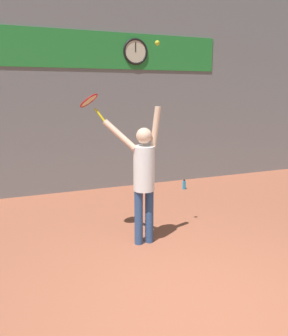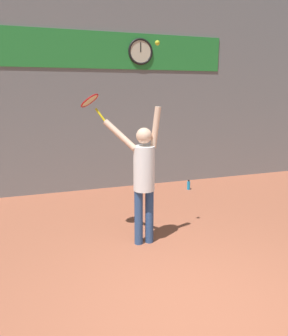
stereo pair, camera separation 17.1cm
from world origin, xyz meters
TOP-DOWN VIEW (x-y plane):
  - ground_plane at (0.00, 0.00)m, footprint 18.00×18.00m
  - back_wall at (0.00, 5.15)m, footprint 18.00×0.10m
  - sponsor_banner at (0.00, 5.09)m, footprint 6.04×0.02m
  - scoreboard_clock at (0.94, 5.07)m, footprint 0.60×0.05m
  - tennis_player at (-0.05, 1.95)m, footprint 0.82×0.51m
  - tennis_racket at (-0.73, 2.36)m, footprint 0.41×0.41m
  - tennis_ball at (0.13, 1.88)m, footprint 0.07×0.07m
  - water_bottle at (1.91, 4.32)m, footprint 0.07×0.07m

SIDE VIEW (x-z plane):
  - ground_plane at x=0.00m, z-range 0.00..0.00m
  - water_bottle at x=1.91m, z-range -0.01..0.23m
  - tennis_player at x=-0.05m, z-range 0.05..2.17m
  - tennis_racket at x=-0.73m, z-range 1.96..2.38m
  - back_wall at x=0.00m, z-range 0.00..5.00m
  - tennis_ball at x=0.13m, z-range 2.93..3.00m
  - sponsor_banner at x=0.00m, z-range 2.83..3.63m
  - scoreboard_clock at x=0.94m, z-range 2.93..3.53m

